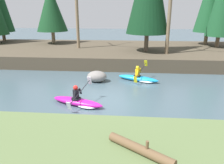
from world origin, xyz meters
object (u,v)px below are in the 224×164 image
Objects in this scene: kayaker_lead at (140,78)px; boulder_midstream at (97,76)px; kayaker_middle at (79,102)px; driftwood_log at (140,149)px.

boulder_midstream is (-2.74, -0.34, 0.15)m from kayaker_lead.
kayaker_lead is 5.08m from kayaker_middle.
driftwood_log reaches higher than boulder_midstream.
driftwood_log is (2.71, -4.72, 0.82)m from kayaker_middle.
kayaker_middle is 3.75m from boulder_midstream.
kayaker_middle is at bearing 154.70° from driftwood_log.
kayaker_lead is at bearing 7.07° from boulder_midstream.
kayaker_middle reaches higher than boulder_midstream.
driftwood_log is at bearing -41.54° from kayaker_middle.
driftwood_log is at bearing -74.11° from boulder_midstream.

